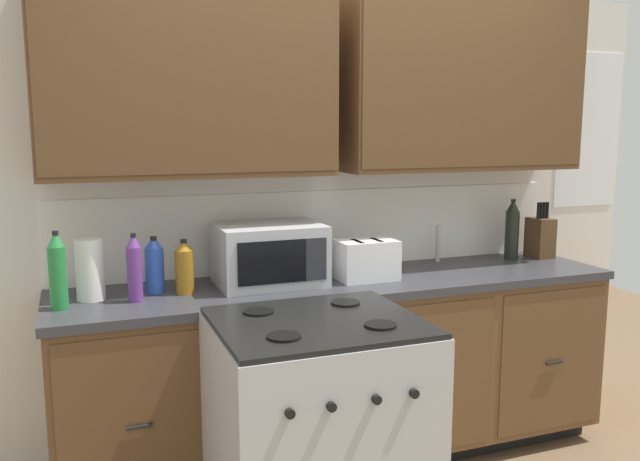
{
  "coord_description": "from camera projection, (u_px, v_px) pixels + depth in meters",
  "views": [
    {
      "loc": [
        -1.19,
        -2.52,
        1.64
      ],
      "look_at": [
        -0.14,
        0.27,
        1.17
      ],
      "focal_mm": 36.92,
      "sensor_mm": 36.0,
      "label": 1
    }
  ],
  "objects": [
    {
      "name": "bottle_violet",
      "position": [
        135.0,
        268.0,
        2.73
      ],
      "size": [
        0.06,
        0.06,
        0.29
      ],
      "color": "#663384",
      "rests_on": "counter_run"
    },
    {
      "name": "counter_run",
      "position": [
        345.0,
        369.0,
        3.2
      ],
      "size": [
        2.69,
        0.64,
        0.92
      ],
      "color": "black",
      "rests_on": "ground_plane"
    },
    {
      "name": "bottle_blue",
      "position": [
        154.0,
        265.0,
        2.87
      ],
      "size": [
        0.08,
        0.08,
        0.25
      ],
      "color": "blue",
      "rests_on": "counter_run"
    },
    {
      "name": "knife_block",
      "position": [
        540.0,
        237.0,
        3.66
      ],
      "size": [
        0.11,
        0.14,
        0.31
      ],
      "color": "#52361E",
      "rests_on": "counter_run"
    },
    {
      "name": "bottle_green",
      "position": [
        58.0,
        271.0,
        2.61
      ],
      "size": [
        0.07,
        0.07,
        0.32
      ],
      "color": "#237A38",
      "rests_on": "counter_run"
    },
    {
      "name": "microwave",
      "position": [
        269.0,
        254.0,
        3.03
      ],
      "size": [
        0.48,
        0.37,
        0.28
      ],
      "color": "#B7B7BC",
      "rests_on": "counter_run"
    },
    {
      "name": "sink_faucet",
      "position": [
        438.0,
        244.0,
        3.54
      ],
      "size": [
        0.02,
        0.02,
        0.2
      ],
      "primitive_type": "cylinder",
      "color": "#B2B5BA",
      "rests_on": "counter_run"
    },
    {
      "name": "stove_range",
      "position": [
        318.0,
        439.0,
        2.49
      ],
      "size": [
        0.76,
        0.68,
        0.95
      ],
      "color": "#B7B7BC",
      "rests_on": "ground_plane"
    },
    {
      "name": "bottle_dark",
      "position": [
        512.0,
        230.0,
        3.6
      ],
      "size": [
        0.08,
        0.08,
        0.33
      ],
      "color": "black",
      "rests_on": "counter_run"
    },
    {
      "name": "paper_towel_roll",
      "position": [
        90.0,
        269.0,
        2.76
      ],
      "size": [
        0.12,
        0.12,
        0.26
      ],
      "primitive_type": "cylinder",
      "color": "white",
      "rests_on": "counter_run"
    },
    {
      "name": "wall_unit",
      "position": [
        330.0,
        133.0,
        3.21
      ],
      "size": [
        3.86,
        0.4,
        2.36
      ],
      "color": "white",
      "rests_on": "ground_plane"
    },
    {
      "name": "bottle_amber",
      "position": [
        184.0,
        267.0,
        2.86
      ],
      "size": [
        0.08,
        0.08,
        0.24
      ],
      "color": "#9E6619",
      "rests_on": "counter_run"
    },
    {
      "name": "toaster",
      "position": [
        367.0,
        260.0,
        3.13
      ],
      "size": [
        0.28,
        0.18,
        0.19
      ],
      "color": "white",
      "rests_on": "counter_run"
    }
  ]
}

